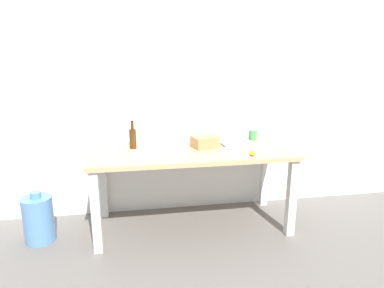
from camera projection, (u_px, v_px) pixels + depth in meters
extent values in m
plane|color=slate|center=(192.00, 225.00, 3.14)|extent=(8.00, 8.00, 0.00)
cube|color=white|center=(184.00, 80.00, 3.23)|extent=(5.20, 0.08, 2.60)
cube|color=tan|center=(192.00, 152.00, 2.96)|extent=(1.75, 0.75, 0.04)
cube|color=silver|center=(96.00, 212.00, 2.62)|extent=(0.07, 0.07, 0.69)
cube|color=silver|center=(291.00, 198.00, 2.89)|extent=(0.07, 0.07, 0.69)
cube|color=silver|center=(103.00, 183.00, 3.22)|extent=(0.07, 0.07, 0.69)
cube|color=silver|center=(264.00, 174.00, 3.49)|extent=(0.07, 0.07, 0.69)
cube|color=gray|center=(237.00, 143.00, 3.14)|extent=(0.33, 0.24, 0.02)
cube|color=silver|center=(233.00, 129.00, 3.21)|extent=(0.31, 0.06, 0.21)
cylinder|color=#47280F|center=(133.00, 139.00, 2.97)|extent=(0.06, 0.06, 0.17)
cylinder|color=#47280F|center=(132.00, 125.00, 2.94)|extent=(0.03, 0.03, 0.07)
cylinder|color=black|center=(132.00, 121.00, 2.93)|extent=(0.03, 0.03, 0.01)
ellipsoid|color=gold|center=(252.00, 153.00, 2.78)|extent=(0.09, 0.11, 0.03)
cube|color=tan|center=(205.00, 142.00, 3.02)|extent=(0.26, 0.22, 0.10)
cylinder|color=#4C9E56|center=(253.00, 135.00, 3.29)|extent=(0.08, 0.08, 0.09)
cube|color=white|center=(238.00, 152.00, 2.89)|extent=(0.27, 0.33, 0.00)
cube|color=white|center=(145.00, 155.00, 2.78)|extent=(0.22, 0.30, 0.00)
cylinder|color=#598CC6|center=(39.00, 219.00, 2.83)|extent=(0.25, 0.25, 0.39)
cylinder|color=#598CC6|center=(35.00, 195.00, 2.77)|extent=(0.09, 0.09, 0.05)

